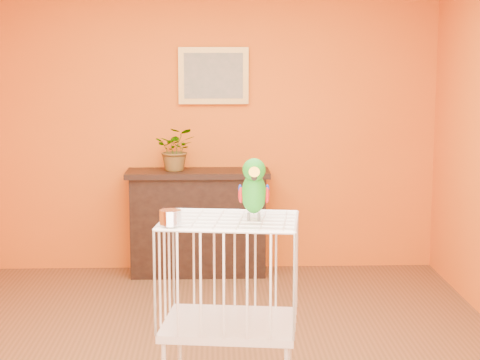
{
  "coord_description": "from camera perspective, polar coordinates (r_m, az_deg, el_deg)",
  "views": [
    {
      "loc": [
        -0.01,
        -4.92,
        1.93
      ],
      "look_at": [
        0.13,
        -0.89,
        1.3
      ],
      "focal_mm": 60.0,
      "sensor_mm": 36.0,
      "label": 1
    }
  ],
  "objects": [
    {
      "name": "ground",
      "position": [
        5.29,
        -1.76,
        -12.55
      ],
      "size": [
        4.5,
        4.5,
        0.0
      ],
      "primitive_type": "plane",
      "color": "brown",
      "rests_on": "ground"
    },
    {
      "name": "room_shell",
      "position": [
        4.93,
        -1.85,
        4.84
      ],
      "size": [
        4.5,
        4.5,
        4.5
      ],
      "color": "orange",
      "rests_on": "ground"
    },
    {
      "name": "console_cabinet",
      "position": [
        7.11,
        -3.0,
        -3.03
      ],
      "size": [
        1.25,
        0.45,
        0.93
      ],
      "color": "black",
      "rests_on": "ground"
    },
    {
      "name": "potted_plant",
      "position": [
        7.0,
        -4.57,
        1.85
      ],
      "size": [
        0.36,
        0.4,
        0.3
      ],
      "primitive_type": "imported",
      "rotation": [
        0.0,
        0.0,
        -0.05
      ],
      "color": "#26722D",
      "rests_on": "console_cabinet"
    },
    {
      "name": "framed_picture",
      "position": [
        7.14,
        -1.9,
        7.42
      ],
      "size": [
        0.62,
        0.04,
        0.5
      ],
      "color": "#BD9143",
      "rests_on": "room_shell"
    },
    {
      "name": "birdcage",
      "position": [
        4.34,
        -0.74,
        -9.55
      ],
      "size": [
        0.76,
        0.62,
        1.08
      ],
      "rotation": [
        0.0,
        0.0,
        -0.13
      ],
      "color": "silver",
      "rests_on": "ground"
    },
    {
      "name": "feed_cup",
      "position": [
        4.04,
        -4.96,
        -2.68
      ],
      "size": [
        0.11,
        0.11,
        0.08
      ],
      "primitive_type": "cylinder",
      "color": "silver",
      "rests_on": "birdcage"
    },
    {
      "name": "parrot",
      "position": [
        4.12,
        0.99,
        -0.63
      ],
      "size": [
        0.16,
        0.3,
        0.34
      ],
      "rotation": [
        0.0,
        0.0,
        -0.04
      ],
      "color": "#59544C",
      "rests_on": "birdcage"
    }
  ]
}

